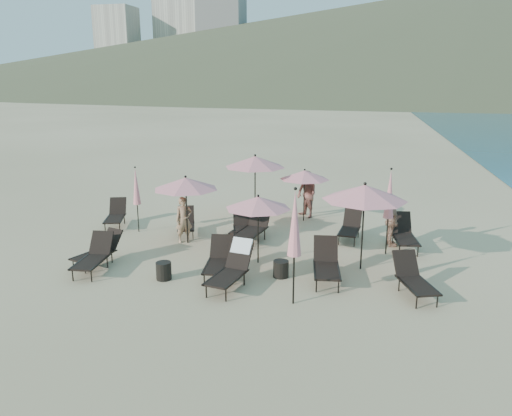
% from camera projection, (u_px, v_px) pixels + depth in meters
% --- Properties ---
extents(ground, '(800.00, 800.00, 0.00)m').
position_uv_depth(ground, '(251.00, 281.00, 13.28)').
color(ground, '#D6BA8C').
rests_on(ground, ground).
extents(volcanic_headland, '(690.00, 690.00, 55.00)m').
position_uv_depth(volcanic_headland, '(494.00, 39.00, 278.60)').
color(volcanic_headland, brown).
rests_on(volcanic_headland, ground).
extents(hotel_skyline, '(109.00, 82.00, 55.00)m').
position_uv_depth(hotel_skyline, '(194.00, 44.00, 282.84)').
color(hotel_skyline, beige).
rests_on(hotel_skyline, ground).
extents(lounger_0, '(1.09, 1.68, 0.90)m').
position_uv_depth(lounger_0, '(99.00, 250.00, 14.45)').
color(lounger_0, black).
rests_on(lounger_0, ground).
extents(lounger_1, '(0.78, 1.72, 0.96)m').
position_uv_depth(lounger_1, '(94.00, 256.00, 13.91)').
color(lounger_1, black).
rests_on(lounger_1, ground).
extents(lounger_2, '(0.83, 1.72, 0.95)m').
position_uv_depth(lounger_2, '(219.00, 260.00, 13.62)').
color(lounger_2, black).
rests_on(lounger_2, ground).
extents(lounger_3, '(0.97, 1.86, 1.10)m').
position_uv_depth(lounger_3, '(232.00, 267.00, 12.87)').
color(lounger_3, black).
rests_on(lounger_3, ground).
extents(lounger_4, '(0.87, 1.83, 1.01)m').
position_uv_depth(lounger_4, '(326.00, 263.00, 13.26)').
color(lounger_4, black).
rests_on(lounger_4, ground).
extents(lounger_5, '(1.13, 1.75, 0.94)m').
position_uv_depth(lounger_5, '(414.00, 278.00, 12.37)').
color(lounger_5, black).
rests_on(lounger_5, ground).
extents(lounger_6, '(1.06, 1.71, 0.92)m').
position_uv_depth(lounger_6, '(116.00, 215.00, 18.18)').
color(lounger_6, black).
rests_on(lounger_6, ground).
extents(lounger_7, '(1.00, 1.57, 0.85)m').
position_uv_depth(lounger_7, '(186.00, 222.00, 17.31)').
color(lounger_7, black).
rests_on(lounger_7, ground).
extents(lounger_8, '(1.11, 1.84, 0.99)m').
position_uv_depth(lounger_8, '(243.00, 226.00, 16.65)').
color(lounger_8, black).
rests_on(lounger_8, ground).
extents(lounger_9, '(0.84, 1.66, 0.99)m').
position_uv_depth(lounger_9, '(247.00, 223.00, 16.98)').
color(lounger_9, black).
rests_on(lounger_9, ground).
extents(lounger_10, '(0.78, 1.65, 0.92)m').
position_uv_depth(lounger_10, '(350.00, 227.00, 16.69)').
color(lounger_10, black).
rests_on(lounger_10, ground).
extents(lounger_11, '(0.89, 1.83, 1.01)m').
position_uv_depth(lounger_11, '(404.00, 234.00, 15.81)').
color(lounger_11, black).
rests_on(lounger_11, ground).
extents(lounger_12, '(1.03, 2.00, 1.19)m').
position_uv_depth(lounger_12, '(255.00, 224.00, 16.54)').
color(lounger_12, black).
rests_on(lounger_12, ground).
extents(umbrella_open_0, '(2.09, 2.09, 2.25)m').
position_uv_depth(umbrella_open_0, '(186.00, 183.00, 15.92)').
color(umbrella_open_0, black).
rests_on(umbrella_open_0, ground).
extents(umbrella_open_1, '(1.91, 1.91, 2.05)m').
position_uv_depth(umbrella_open_1, '(258.00, 203.00, 14.19)').
color(umbrella_open_1, black).
rests_on(umbrella_open_1, ground).
extents(umbrella_open_2, '(2.34, 2.34, 2.52)m').
position_uv_depth(umbrella_open_2, '(365.00, 193.00, 13.60)').
color(umbrella_open_2, black).
rests_on(umbrella_open_2, ground).
extents(umbrella_open_3, '(2.31, 2.31, 2.48)m').
position_uv_depth(umbrella_open_3, '(255.00, 162.00, 18.81)').
color(umbrella_open_3, black).
rests_on(umbrella_open_3, ground).
extents(umbrella_open_4, '(1.86, 1.86, 2.00)m').
position_uv_depth(umbrella_open_4, '(305.00, 175.00, 18.50)').
color(umbrella_open_4, black).
rests_on(umbrella_open_4, ground).
extents(umbrella_closed_0, '(0.33, 0.33, 2.86)m').
position_uv_depth(umbrella_closed_0, '(295.00, 224.00, 11.48)').
color(umbrella_closed_0, black).
rests_on(umbrella_closed_0, ground).
extents(umbrella_closed_1, '(0.32, 0.32, 2.70)m').
position_uv_depth(umbrella_closed_1, '(390.00, 195.00, 14.90)').
color(umbrella_closed_1, black).
rests_on(umbrella_closed_1, ground).
extents(umbrella_closed_2, '(0.27, 0.27, 2.33)m').
position_uv_depth(umbrella_closed_2, '(136.00, 187.00, 17.21)').
color(umbrella_closed_2, black).
rests_on(umbrella_closed_2, ground).
extents(side_table_0, '(0.41, 0.41, 0.48)m').
position_uv_depth(side_table_0, '(164.00, 271.00, 13.37)').
color(side_table_0, black).
rests_on(side_table_0, ground).
extents(side_table_1, '(0.43, 0.43, 0.46)m').
position_uv_depth(side_table_1, '(281.00, 269.00, 13.53)').
color(side_table_1, black).
rests_on(side_table_1, ground).
extents(beachgoer_a, '(0.66, 0.61, 1.52)m').
position_uv_depth(beachgoer_a, '(184.00, 220.00, 16.32)').
color(beachgoer_a, '#A37958').
rests_on(beachgoer_a, ground).
extents(beachgoer_b, '(1.10, 1.11, 1.81)m').
position_uv_depth(beachgoer_b, '(307.00, 194.00, 19.25)').
color(beachgoer_b, '#8C5348').
rests_on(beachgoer_b, ground).
extents(beachgoer_c, '(0.64, 1.05, 1.68)m').
position_uv_depth(beachgoer_c, '(392.00, 221.00, 15.92)').
color(beachgoer_c, '#AB7C61').
rests_on(beachgoer_c, ground).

